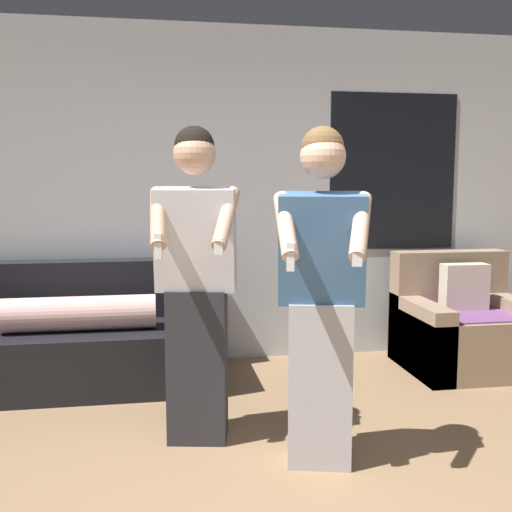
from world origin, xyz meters
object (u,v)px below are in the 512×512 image
Objects in this scene: couch at (84,341)px; armchair at (464,329)px; person_right at (321,296)px; person_left at (196,284)px.

couch is 2.01× the size of armchair.
armchair is 2.16m from person_right.
person_left is at bearing 146.81° from person_right.
couch is 1.10× the size of person_right.
person_right is (-1.56, -1.38, 0.57)m from armchair.
person_right is at bearing -33.19° from person_left.
person_left reaches higher than person_right.
armchair reaches higher than couch.
armchair is 0.54× the size of person_left.
couch is 2.92m from armchair.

